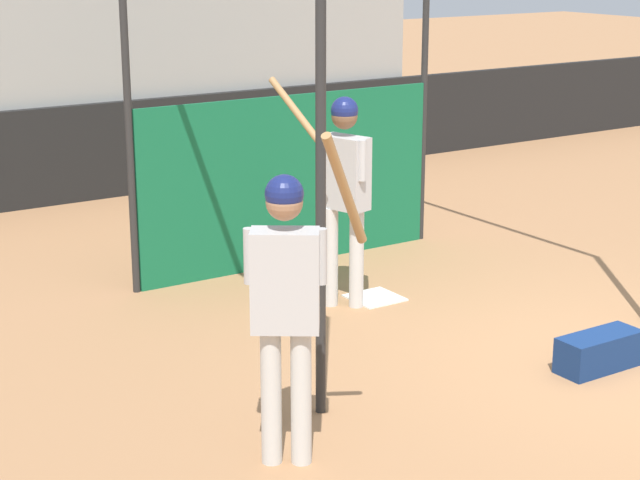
{
  "coord_description": "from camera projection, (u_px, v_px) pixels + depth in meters",
  "views": [
    {
      "loc": [
        -6.19,
        -5.21,
        3.18
      ],
      "look_at": [
        -2.03,
        1.15,
        1.03
      ],
      "focal_mm": 60.0,
      "sensor_mm": 36.0,
      "label": 1
    }
  ],
  "objects": [
    {
      "name": "batting_cage",
      "position": [
        318.0,
        139.0,
        10.08
      ],
      "size": [
        3.43,
        3.21,
        3.19
      ],
      "color": "#282828",
      "rests_on": "ground"
    },
    {
      "name": "ground_plane",
      "position": [
        619.0,
        362.0,
        8.32
      ],
      "size": [
        60.0,
        60.0,
        0.0
      ],
      "primitive_type": "plane",
      "color": "#A8754C"
    },
    {
      "name": "player_batter",
      "position": [
        343.0,
        180.0,
        9.29
      ],
      "size": [
        0.61,
        0.82,
        2.03
      ],
      "rotation": [
        0.0,
        0.0,
        1.85
      ],
      "color": "silver",
      "rests_on": "ground"
    },
    {
      "name": "home_plate",
      "position": [
        375.0,
        298.0,
        9.78
      ],
      "size": [
        0.44,
        0.44,
        0.02
      ],
      "color": "white",
      "rests_on": "ground"
    },
    {
      "name": "bleacher_section",
      "position": [
        125.0,
        49.0,
        15.46
      ],
      "size": [
        7.05,
        4.0,
        3.29
      ],
      "color": "#9E9E99",
      "rests_on": "ground"
    },
    {
      "name": "equipment_bag",
      "position": [
        599.0,
        351.0,
        8.16
      ],
      "size": [
        0.7,
        0.28,
        0.28
      ],
      "color": "navy",
      "rests_on": "ground"
    },
    {
      "name": "player_waiting",
      "position": [
        287.0,
        292.0,
        6.43
      ],
      "size": [
        0.78,
        0.58,
        2.15
      ],
      "rotation": [
        0.0,
        0.0,
        -0.6
      ],
      "color": "silver",
      "rests_on": "ground"
    },
    {
      "name": "outfield_wall",
      "position": [
        191.0,
        141.0,
        14.08
      ],
      "size": [
        24.0,
        0.12,
        1.21
      ],
      "color": "black",
      "rests_on": "ground"
    }
  ]
}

